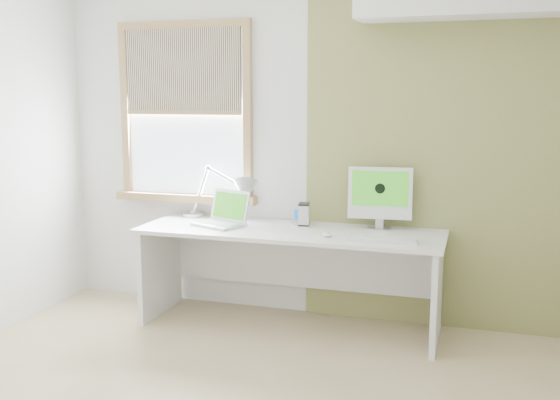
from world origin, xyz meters
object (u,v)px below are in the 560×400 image
at_px(desk_lamp, 235,193).
at_px(imac, 380,194).
at_px(laptop, 223,216).
at_px(desk, 292,254).
at_px(external_drive, 304,214).

height_order(desk_lamp, imac, imac).
xyz_separation_m(laptop, imac, (1.14, 0.20, 0.19)).
bearing_deg(desk, desk_lamp, 166.98).
relative_size(desk_lamp, imac, 1.54).
xyz_separation_m(desk, external_drive, (0.05, 0.14, 0.28)).
height_order(desk_lamp, external_drive, desk_lamp).
distance_m(desk_lamp, laptop, 0.22).
bearing_deg(external_drive, imac, 3.35).
bearing_deg(external_drive, desk_lamp, -177.56).
height_order(external_drive, imac, imac).
bearing_deg(desk, imac, 15.38).
relative_size(laptop, imac, 0.95).
height_order(desk_lamp, laptop, desk_lamp).
relative_size(desk, external_drive, 13.44).
bearing_deg(imac, external_drive, -176.65).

